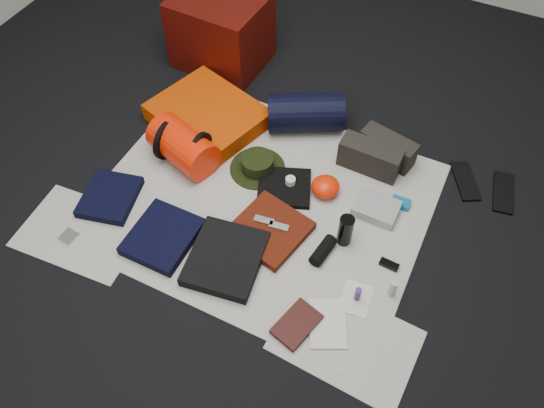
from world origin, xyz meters
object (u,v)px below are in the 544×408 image
at_px(navy_duffel, 306,113).
at_px(paperback_book, 297,324).
at_px(stuff_sack, 183,146).
at_px(red_cabinet, 221,31).
at_px(water_bottle, 345,230).
at_px(sleeping_pad, 208,115).
at_px(compact_camera, 384,212).

bearing_deg(navy_duffel, paperback_book, -95.80).
bearing_deg(paperback_book, stuff_sack, 162.63).
distance_m(red_cabinet, navy_duffel, 0.78).
xyz_separation_m(navy_duffel, water_bottle, (0.48, -0.62, -0.02)).
height_order(sleeping_pad, paperback_book, sleeping_pad).
height_order(water_bottle, paperback_book, water_bottle).
distance_m(stuff_sack, compact_camera, 1.08).
distance_m(water_bottle, compact_camera, 0.27).
bearing_deg(stuff_sack, compact_camera, 6.43).
relative_size(stuff_sack, compact_camera, 3.60).
xyz_separation_m(sleeping_pad, compact_camera, (1.10, -0.18, -0.03)).
relative_size(navy_duffel, paperback_book, 1.98).
relative_size(sleeping_pad, compact_camera, 5.80).
xyz_separation_m(red_cabinet, water_bottle, (1.18, -0.94, -0.12)).
xyz_separation_m(stuff_sack, navy_duffel, (0.47, 0.51, 0.00)).
relative_size(sleeping_pad, navy_duffel, 1.41).
bearing_deg(water_bottle, red_cabinet, 141.48).
xyz_separation_m(stuff_sack, paperback_book, (0.93, -0.60, -0.09)).
xyz_separation_m(red_cabinet, stuff_sack, (0.23, -0.83, -0.10)).
relative_size(red_cabinet, stuff_sack, 1.44).
relative_size(sleeping_pad, stuff_sack, 1.61).
bearing_deg(stuff_sack, red_cabinet, 105.38).
height_order(stuff_sack, paperback_book, stuff_sack).
xyz_separation_m(red_cabinet, compact_camera, (1.30, -0.71, -0.19)).
bearing_deg(water_bottle, sleeping_pad, 157.25).
xyz_separation_m(water_bottle, paperback_book, (-0.02, -0.49, -0.07)).
bearing_deg(paperback_book, sleeping_pad, 152.34).
bearing_deg(navy_duffel, compact_camera, -60.97).
relative_size(red_cabinet, water_bottle, 2.95).
distance_m(sleeping_pad, navy_duffel, 0.55).
xyz_separation_m(compact_camera, paperback_book, (-0.14, -0.72, -0.01)).
xyz_separation_m(sleeping_pad, stuff_sack, (0.03, -0.30, 0.05)).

